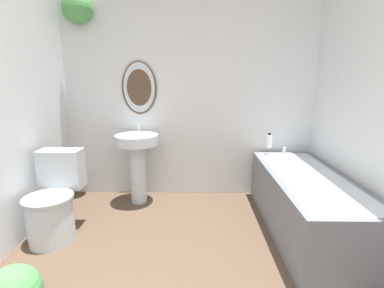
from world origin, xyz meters
TOP-DOWN VIEW (x-y plane):
  - wall_back at (-0.09, 2.84)m, footprint 2.94×0.31m
  - toilet at (-1.15, 1.83)m, footprint 0.40×0.57m
  - pedestal_sink at (-0.57, 2.54)m, footprint 0.47×0.47m
  - bathtub at (1.07, 1.96)m, footprint 0.65×1.62m
  - shampoo_bottle at (0.89, 2.67)m, footprint 0.07×0.07m

SIDE VIEW (x-z plane):
  - bathtub at x=1.07m, z-range -0.03..0.58m
  - toilet at x=-1.15m, z-range -0.05..0.68m
  - pedestal_sink at x=-0.57m, z-range 0.10..0.97m
  - shampoo_bottle at x=0.89m, z-range 0.60..0.77m
  - wall_back at x=-0.09m, z-range 0.06..2.46m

